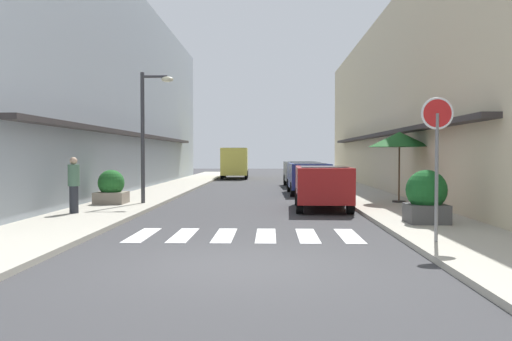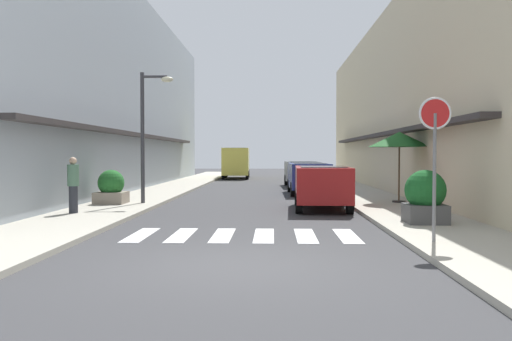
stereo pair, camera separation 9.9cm
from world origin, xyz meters
TOP-DOWN VIEW (x-y plane):
  - ground_plane at (0.00, 16.18)m, footprint 89.00×89.00m
  - sidewalk_left at (-4.72, 16.18)m, footprint 2.66×56.63m
  - sidewalk_right at (4.72, 16.18)m, footprint 2.66×56.63m
  - building_row_left at (-8.54, 17.20)m, footprint 5.50×38.41m
  - building_row_right at (8.54, 17.20)m, footprint 5.50×38.41m
  - crosswalk at (-0.00, 3.22)m, footprint 5.20×2.20m
  - parked_car_near at (2.34, 9.07)m, footprint 1.91×4.04m
  - parked_car_mid at (2.34, 16.02)m, footprint 1.87×4.43m
  - parked_car_far at (2.34, 21.72)m, footprint 1.95×4.28m
  - delivery_van at (-2.19, 32.21)m, footprint 2.14×5.46m
  - round_street_sign at (3.90, 1.79)m, footprint 0.65×0.07m
  - street_lamp at (-3.81, 10.06)m, footprint 1.19×0.28m
  - cafe_umbrella at (5.28, 10.58)m, footprint 2.23×2.23m
  - planter_corner at (4.56, 4.72)m, footprint 1.04×1.04m
  - planter_midblock at (-5.10, 9.81)m, footprint 1.05×1.05m
  - pedestrian_walking_near at (-5.27, 6.70)m, footprint 0.34×0.34m

SIDE VIEW (x-z plane):
  - ground_plane at x=0.00m, z-range 0.00..0.00m
  - crosswalk at x=0.00m, z-range 0.00..0.01m
  - sidewalk_left at x=-4.72m, z-range 0.00..0.12m
  - sidewalk_right at x=4.72m, z-range 0.00..0.12m
  - planter_midblock at x=-5.10m, z-range 0.06..1.27m
  - planter_corner at x=4.56m, z-range 0.10..1.46m
  - parked_car_near at x=2.34m, z-range 0.19..1.66m
  - parked_car_far at x=2.34m, z-range 0.19..1.66m
  - parked_car_mid at x=2.34m, z-range 0.19..1.66m
  - pedestrian_walking_near at x=-5.27m, z-range 0.16..1.83m
  - delivery_van at x=-2.19m, z-range 0.22..2.59m
  - round_street_sign at x=3.90m, z-range 0.89..3.78m
  - cafe_umbrella at x=5.28m, z-range 1.12..3.69m
  - street_lamp at x=-3.81m, z-range 0.69..5.38m
  - building_row_right at x=8.54m, z-range 0.00..8.84m
  - building_row_left at x=-8.54m, z-range 0.00..10.07m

